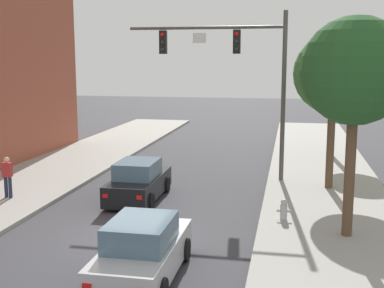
{
  "coord_description": "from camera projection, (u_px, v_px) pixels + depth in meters",
  "views": [
    {
      "loc": [
        4.94,
        -14.32,
        5.53
      ],
      "look_at": [
        0.86,
        6.41,
        2.0
      ],
      "focal_mm": 47.19,
      "sensor_mm": 36.0,
      "label": 1
    }
  ],
  "objects": [
    {
      "name": "ground_plane",
      "position": [
        125.0,
        239.0,
        15.71
      ],
      "size": [
        120.0,
        120.0,
        0.0
      ],
      "primitive_type": "plane",
      "color": "#38383D"
    },
    {
      "name": "sidewalk_right",
      "position": [
        342.0,
        252.0,
        14.46
      ],
      "size": [
        5.0,
        60.0,
        0.15
      ],
      "primitive_type": "cube",
      "color": "#99968E",
      "rests_on": "ground"
    },
    {
      "name": "traffic_signal_mast",
      "position": [
        238.0,
        64.0,
        22.47
      ],
      "size": [
        7.12,
        0.38,
        7.5
      ],
      "color": "#514C47",
      "rests_on": "sidewalk_right"
    },
    {
      "name": "car_lead_black",
      "position": [
        139.0,
        182.0,
        20.1
      ],
      "size": [
        1.87,
        4.26,
        1.6
      ],
      "color": "black",
      "rests_on": "ground"
    },
    {
      "name": "car_following_silver",
      "position": [
        143.0,
        252.0,
        12.8
      ],
      "size": [
        1.84,
        4.24,
        1.6
      ],
      "color": "#B7B7BC",
      "rests_on": "ground"
    },
    {
      "name": "pedestrian_sidewalk_left_walker",
      "position": [
        7.0,
        175.0,
        19.79
      ],
      "size": [
        0.36,
        0.22,
        1.64
      ],
      "color": "#232847",
      "rests_on": "sidewalk_left"
    },
    {
      "name": "fire_hydrant",
      "position": [
        284.0,
        209.0,
        17.14
      ],
      "size": [
        0.48,
        0.24,
        0.72
      ],
      "color": "#B2B2B7",
      "rests_on": "sidewalk_right"
    },
    {
      "name": "street_tree_nearest",
      "position": [
        355.0,
        72.0,
        14.86
      ],
      "size": [
        3.24,
        3.24,
        6.69
      ],
      "color": "brown",
      "rests_on": "sidewalk_right"
    },
    {
      "name": "street_tree_second",
      "position": [
        334.0,
        74.0,
        20.73
      ],
      "size": [
        3.3,
        3.3,
        6.48
      ],
      "color": "brown",
      "rests_on": "sidewalk_right"
    },
    {
      "name": "street_tree_third",
      "position": [
        334.0,
        65.0,
        27.97
      ],
      "size": [
        2.8,
        2.8,
        6.58
      ],
      "color": "brown",
      "rests_on": "sidewalk_right"
    }
  ]
}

